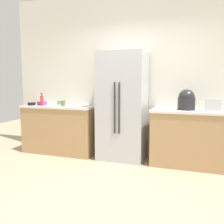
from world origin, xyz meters
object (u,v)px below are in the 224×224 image
Objects in this scene: rice_cooker at (186,100)px; bowl_a at (42,103)px; cup_b at (60,103)px; cup_a at (73,104)px; refrigerator at (123,106)px; bowl_b at (32,104)px; toaster at (213,105)px; cup_c at (63,103)px; bottle_a at (42,100)px.

bowl_a is at bearing -179.30° from rice_cooker.
cup_b is 0.47× the size of bowl_a.
cup_a is (-2.03, -0.08, -0.12)m from rice_cooker.
refrigerator reaches higher than rice_cooker.
rice_cooker is 2.20× the size of bowl_b.
toaster is at bearing 0.32° from bowl_a.
cup_c is 0.52m from bowl_a.
cup_b is (-0.44, 0.26, -0.00)m from cup_a.
cup_c is (-2.61, -0.09, -0.04)m from toaster.
toaster is at bearing -3.98° from cup_b.
bottle_a is 0.18m from bowl_a.
bottle_a reaches higher than bowl_a.
cup_c is at bearing 1.97° from bowl_b.
cup_a is 0.92× the size of cup_b.
cup_a is (-0.94, -0.11, 0.02)m from refrigerator.
bowl_a is at bearing -140.78° from cup_b.
bowl_b is (-0.17, -0.10, -0.01)m from bowl_a.
toaster is 0.68× the size of rice_cooker.
toaster is (1.49, -0.05, 0.07)m from refrigerator.
cup_b is 0.60× the size of bowl_b.
refrigerator is 9.70× the size of bowl_a.
toaster is at bearing 2.87° from bottle_a.
rice_cooker is (1.09, -0.03, 0.13)m from refrigerator.
bowl_a is at bearing -177.78° from refrigerator.
cup_a reaches higher than bowl_a.
rice_cooker reaches higher than cup_c.
bowl_b is (-3.31, -0.12, -0.07)m from toaster.
refrigerator is 1.82m from bowl_b.
cup_b reaches higher than bowl_a.
bowl_a is 1.29× the size of bowl_b.
rice_cooker is at bearing 0.70° from bowl_a.
bowl_a is at bearing 171.78° from cup_c.
refrigerator is 22.58× the size of cup_a.
cup_a is at bearing -178.48° from toaster.
refrigerator reaches higher than bottle_a.
bowl_a reaches higher than bowl_b.
bowl_a is at bearing -179.68° from toaster.
bottle_a is at bearing -172.02° from cup_c.
bowl_b is (-2.90, -0.13, -0.13)m from rice_cooker.
toaster reaches higher than cup_c.
bowl_a is at bearing 176.17° from cup_a.
cup_c is 0.72× the size of bowl_b.
cup_a is (-2.43, -0.06, -0.06)m from toaster.
toaster is 1.16× the size of bowl_a.
cup_c reaches higher than cup_a.
toaster is at bearing 2.03° from cup_c.
cup_b is 0.34m from bowl_a.
cup_b is at bearing 173.63° from refrigerator.
bottle_a is 0.62m from cup_a.
refrigerator is at bearing -6.37° from cup_b.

